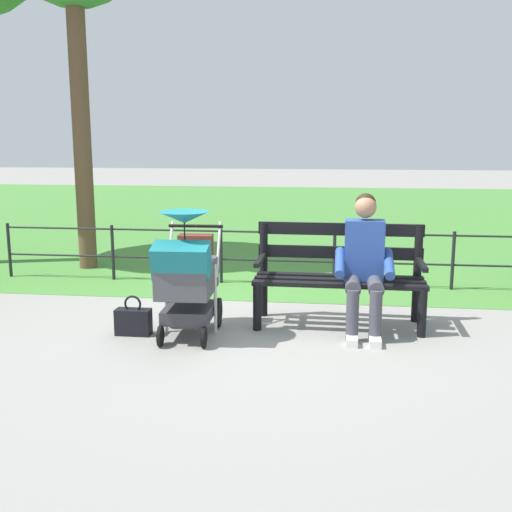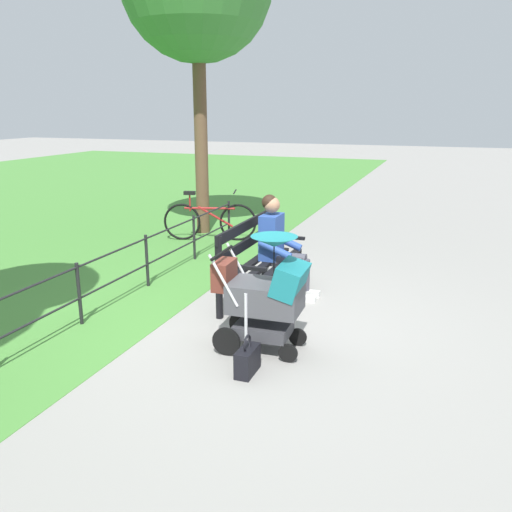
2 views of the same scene
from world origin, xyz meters
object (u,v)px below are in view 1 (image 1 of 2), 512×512
at_px(person_on_bench, 364,260).
at_px(handbag, 133,321).
at_px(stroller, 187,273).
at_px(park_bench, 339,270).

xyz_separation_m(person_on_bench, handbag, (2.08, 0.37, -0.55)).
bearing_deg(handbag, stroller, -179.72).
xyz_separation_m(park_bench, stroller, (1.35, 0.59, 0.07)).
relative_size(park_bench, stroller, 1.40).
xyz_separation_m(person_on_bench, stroller, (1.57, 0.37, -0.08)).
bearing_deg(handbag, park_bench, -162.37).
relative_size(park_bench, handbag, 4.34).
bearing_deg(park_bench, stroller, 23.61).
bearing_deg(person_on_bench, stroller, 13.11).
bearing_deg(park_bench, handbag, 17.63).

